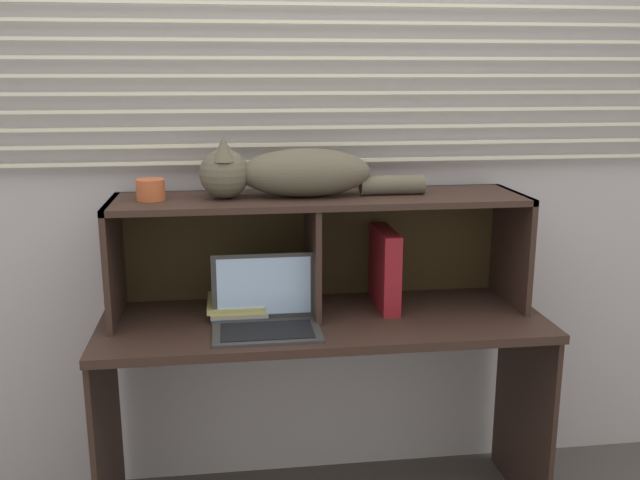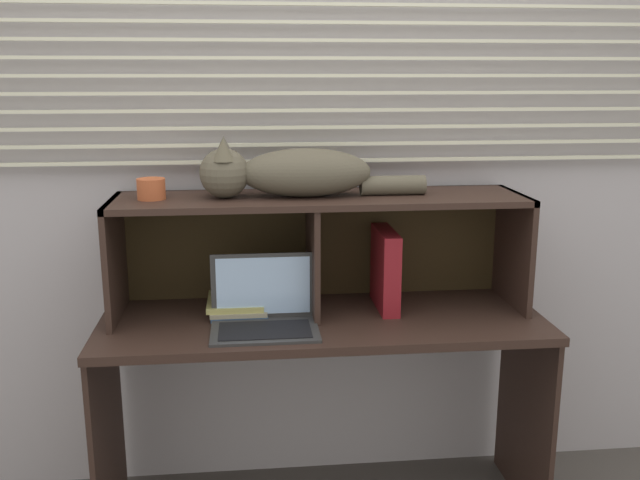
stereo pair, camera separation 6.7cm
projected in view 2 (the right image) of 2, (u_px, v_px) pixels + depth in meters
back_panel_with_blinds at (314, 163)px, 2.63m from camera, size 4.40×0.08×2.50m
desk at (323, 356)px, 2.47m from camera, size 1.54×0.56×0.76m
hutch_shelf_unit at (318, 227)px, 2.48m from camera, size 1.44×0.36×0.41m
cat at (288, 172)px, 2.39m from camera, size 0.78×0.19×0.21m
laptop at (264, 313)px, 2.33m from camera, size 0.35×0.24×0.24m
binder_upright at (385, 269)px, 2.51m from camera, size 0.06×0.26×0.29m
book_stack at (238, 305)px, 2.49m from camera, size 0.21×0.23×0.05m
small_basket at (151, 189)px, 2.36m from camera, size 0.09×0.09×0.07m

